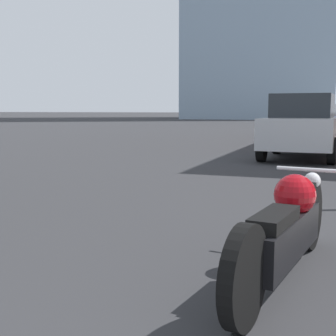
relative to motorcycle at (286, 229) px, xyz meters
name	(u,v)px	position (x,y,z in m)	size (l,w,h in m)	color
motorcycle	(286,229)	(0.00, 0.00, 0.00)	(0.68, 2.57, 0.82)	black
parked_car_silver	(302,127)	(-0.58, 9.65, 0.48)	(2.06, 3.94, 1.77)	#BCBCC1
parked_car_blue	(320,120)	(-0.56, 22.45, 0.40)	(2.01, 4.50, 1.63)	#1E3899
parked_car_red	(328,117)	(-0.38, 32.98, 0.41)	(2.12, 4.07, 1.64)	red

